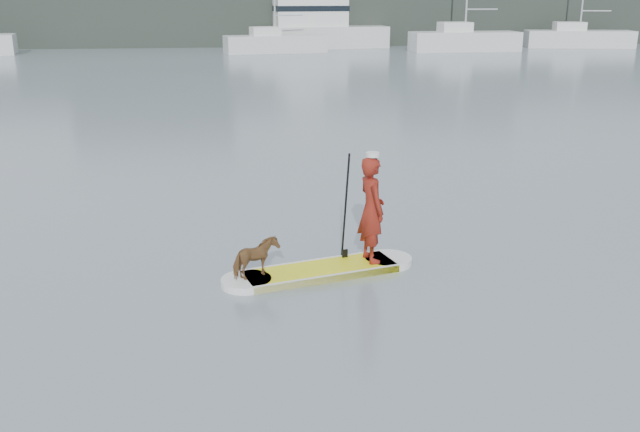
{
  "coord_description": "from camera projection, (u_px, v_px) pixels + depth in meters",
  "views": [
    {
      "loc": [
        -3.08,
        -11.67,
        4.4
      ],
      "look_at": [
        -1.77,
        -0.93,
        1.0
      ],
      "focal_mm": 40.0,
      "sensor_mm": 36.0,
      "label": 1
    }
  ],
  "objects": [
    {
      "name": "sailboat_f",
      "position": [
        578.0,
        37.0,
        59.44
      ],
      "size": [
        9.01,
        4.27,
        12.99
      ],
      "rotation": [
        0.0,
        0.0,
        -0.2
      ],
      "color": "silver",
      "rests_on": "ground"
    },
    {
      "name": "paddleboard",
      "position": [
        320.0,
        271.0,
        11.62
      ],
      "size": [
        3.21,
        1.45,
        0.12
      ],
      "rotation": [
        0.0,
        0.0,
        0.26
      ],
      "color": "yellow",
      "rests_on": "ground"
    },
    {
      "name": "white_cap",
      "position": [
        373.0,
        155.0,
        11.39
      ],
      "size": [
        0.22,
        0.22,
        0.07
      ],
      "primitive_type": "cylinder",
      "color": "silver",
      "rests_on": "paddler"
    },
    {
      "name": "motor_yacht_a",
      "position": [
        317.0,
        26.0,
        58.65
      ],
      "size": [
        10.85,
        4.39,
        6.34
      ],
      "rotation": [
        0.0,
        0.0,
        0.11
      ],
      "color": "silver",
      "rests_on": "ground"
    },
    {
      "name": "shore_mass",
      "position": [
        265.0,
        9.0,
        62.02
      ],
      "size": [
        90.0,
        6.0,
        6.0
      ],
      "primitive_type": "cube",
      "color": "#212923",
      "rests_on": "ground"
    },
    {
      "name": "sailboat_e",
      "position": [
        464.0,
        40.0,
        55.71
      ],
      "size": [
        8.5,
        2.95,
        12.23
      ],
      "rotation": [
        0.0,
        0.0,
        0.03
      ],
      "color": "silver",
      "rests_on": "ground"
    },
    {
      "name": "dog",
      "position": [
        256.0,
        258.0,
        11.12
      ],
      "size": [
        0.81,
        0.71,
        0.63
      ],
      "primitive_type": "imported",
      "rotation": [
        0.0,
        0.0,
        2.18
      ],
      "color": "brown",
      "rests_on": "paddleboard"
    },
    {
      "name": "paddle",
      "position": [
        345.0,
        219.0,
        11.85
      ],
      "size": [
        0.11,
        0.3,
        2.0
      ],
      "rotation": [
        0.0,
        0.0,
        0.26
      ],
      "color": "black",
      "rests_on": "ground"
    },
    {
      "name": "sailboat_d",
      "position": [
        274.0,
        42.0,
        54.38
      ],
      "size": [
        7.98,
        3.71,
        11.32
      ],
      "rotation": [
        0.0,
        0.0,
        0.18
      ],
      "color": "silver",
      "rests_on": "ground"
    },
    {
      "name": "ground",
      "position": [
        412.0,
        250.0,
        12.73
      ],
      "size": [
        140.0,
        140.0,
        0.0
      ],
      "primitive_type": "plane",
      "color": "slate",
      "rests_on": "ground"
    },
    {
      "name": "paddler",
      "position": [
        371.0,
        209.0,
        11.67
      ],
      "size": [
        0.55,
        0.72,
        1.77
      ],
      "primitive_type": "imported",
      "rotation": [
        0.0,
        0.0,
        1.79
      ],
      "color": "maroon",
      "rests_on": "paddleboard"
    }
  ]
}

